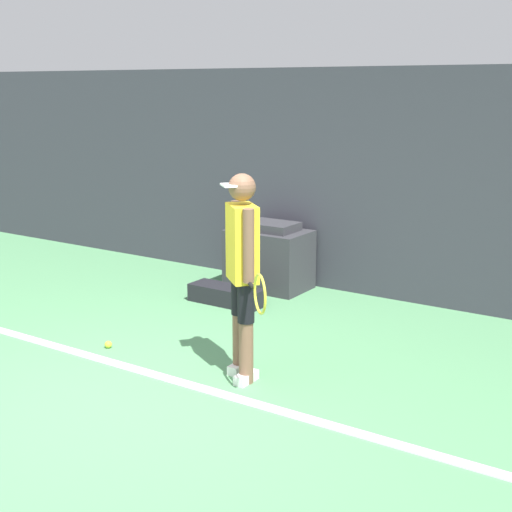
# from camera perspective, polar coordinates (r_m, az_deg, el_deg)

# --- Properties ---
(ground_plane) EXTENTS (24.00, 24.00, 0.00)m
(ground_plane) POSITION_cam_1_polar(r_m,az_deg,el_deg) (5.73, -10.58, -11.46)
(ground_plane) COLOR #518C5B
(back_wall) EXTENTS (24.00, 0.10, 2.60)m
(back_wall) POSITION_cam_1_polar(r_m,az_deg,el_deg) (8.38, 7.20, 5.89)
(back_wall) COLOR #383842
(back_wall) RESTS_ON ground_plane
(court_baseline) EXTENTS (21.60, 0.10, 0.01)m
(court_baseline) POSITION_cam_1_polar(r_m,az_deg,el_deg) (6.08, -7.04, -9.72)
(court_baseline) COLOR white
(court_baseline) RESTS_ON ground_plane
(tennis_player) EXTENTS (0.71, 0.65, 1.72)m
(tennis_player) POSITION_cam_1_polar(r_m,az_deg,el_deg) (5.77, -1.07, -0.90)
(tennis_player) COLOR brown
(tennis_player) RESTS_ON ground_plane
(tennis_ball) EXTENTS (0.07, 0.07, 0.07)m
(tennis_ball) POSITION_cam_1_polar(r_m,az_deg,el_deg) (6.85, -11.73, -6.95)
(tennis_ball) COLOR #D1E533
(tennis_ball) RESTS_ON ground_plane
(covered_chair) EXTENTS (0.95, 0.63, 0.81)m
(covered_chair) POSITION_cam_1_polar(r_m,az_deg,el_deg) (8.57, 1.05, -0.08)
(covered_chair) COLOR #333338
(covered_chair) RESTS_ON ground_plane
(equipment_bag) EXTENTS (0.87, 0.31, 0.20)m
(equipment_bag) POSITION_cam_1_polar(r_m,az_deg,el_deg) (8.01, -2.39, -3.14)
(equipment_bag) COLOR black
(equipment_bag) RESTS_ON ground_plane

